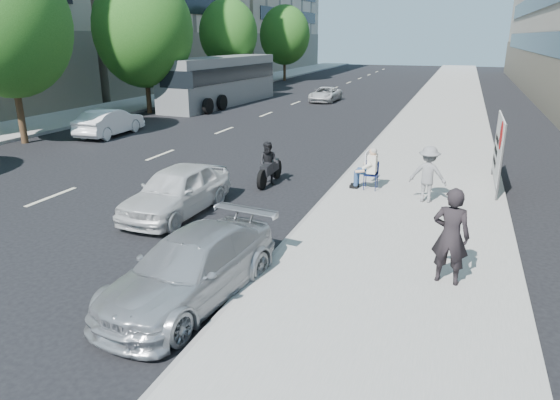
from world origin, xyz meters
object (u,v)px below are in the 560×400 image
at_px(parked_sedan, 191,268).
at_px(motorcycle, 269,165).
at_px(jogger, 428,174).
at_px(protest_banner, 498,147).
at_px(white_sedan_mid, 110,122).
at_px(bus, 221,81).
at_px(pedestrian_woman, 451,236).
at_px(seated_protester, 368,166).
at_px(white_sedan_near, 177,190).
at_px(white_sedan_far, 325,94).

distance_m(parked_sedan, motorcycle, 7.67).
relative_size(jogger, protest_banner, 0.53).
bearing_deg(parked_sedan, white_sedan_mid, 139.81).
relative_size(white_sedan_mid, bus, 0.33).
distance_m(pedestrian_woman, protest_banner, 7.34).
relative_size(motorcycle, bus, 0.17).
height_order(protest_banner, bus, bus).
bearing_deg(seated_protester, protest_banner, 22.95).
distance_m(jogger, parked_sedan, 7.87).
distance_m(protest_banner, motorcycle, 7.18).
bearing_deg(white_sedan_near, motorcycle, 71.39).
relative_size(white_sedan_mid, white_sedan_far, 1.05).
relative_size(seated_protester, bus, 0.11).
height_order(protest_banner, white_sedan_near, protest_banner).
xyz_separation_m(white_sedan_near, bus, (-9.12, 21.33, 0.97)).
bearing_deg(pedestrian_woman, white_sedan_far, -62.64).
xyz_separation_m(jogger, white_sedan_near, (-6.37, -2.96, -0.29)).
distance_m(white_sedan_mid, motorcycle, 11.70).
xyz_separation_m(seated_protester, parked_sedan, (-1.85, -7.66, -0.26)).
relative_size(pedestrian_woman, bus, 0.15).
bearing_deg(jogger, white_sedan_mid, -15.48).
bearing_deg(white_sedan_mid, seated_protester, 156.62).
distance_m(parked_sedan, bus, 27.97).
height_order(protest_banner, white_sedan_far, protest_banner).
distance_m(jogger, motorcycle, 5.09).
bearing_deg(white_sedan_far, jogger, -66.53).
height_order(seated_protester, white_sedan_near, seated_protester).
relative_size(protest_banner, white_sedan_near, 0.78).
xyz_separation_m(parked_sedan, bus, (-11.83, 25.33, 1.02)).
xyz_separation_m(jogger, motorcycle, (-5.04, 0.59, -0.32)).
bearing_deg(white_sedan_mid, white_sedan_far, -113.76).
relative_size(jogger, bus, 0.13).
bearing_deg(white_sedan_mid, jogger, 156.60).
xyz_separation_m(parked_sedan, white_sedan_mid, (-11.79, 12.87, 0.05)).
bearing_deg(seated_protester, white_sedan_near, -141.18).
bearing_deg(seated_protester, jogger, -21.11).
height_order(seated_protester, bus, bus).
height_order(motorcycle, bus, bus).
height_order(white_sedan_far, bus, bus).
xyz_separation_m(parked_sedan, motorcycle, (-1.37, 7.54, 0.02)).
distance_m(protest_banner, white_sedan_mid, 17.74).
distance_m(white_sedan_far, motorcycle, 22.31).
bearing_deg(parked_sedan, white_sedan_near, 131.37).
bearing_deg(bus, motorcycle, -55.24).
bearing_deg(parked_sedan, white_sedan_far, 107.52).
relative_size(pedestrian_woman, parked_sedan, 0.45).
bearing_deg(bus, pedestrian_woman, -50.84).
bearing_deg(protest_banner, white_sedan_near, -147.65).
xyz_separation_m(seated_protester, white_sedan_far, (-7.15, 21.84, -0.34)).
xyz_separation_m(white_sedan_far, bus, (-6.52, -4.17, 1.11)).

